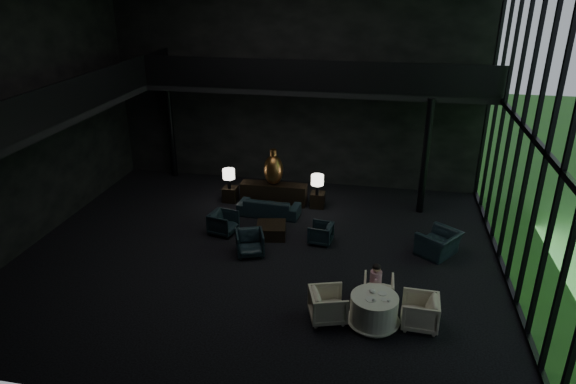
% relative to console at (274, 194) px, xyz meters
% --- Properties ---
extents(floor, '(14.00, 12.00, 0.02)m').
position_rel_console_xyz_m(floor, '(0.38, -3.72, -0.38)').
color(floor, black).
rests_on(floor, ground).
extents(wall_back, '(14.00, 0.04, 8.00)m').
position_rel_console_xyz_m(wall_back, '(0.38, 2.28, 3.62)').
color(wall_back, black).
rests_on(wall_back, ground).
extents(wall_front, '(14.00, 0.04, 8.00)m').
position_rel_console_xyz_m(wall_front, '(0.38, -9.72, 3.62)').
color(wall_front, black).
rests_on(wall_front, ground).
extents(wall_left, '(0.04, 12.00, 8.00)m').
position_rel_console_xyz_m(wall_left, '(-6.62, -3.72, 3.62)').
color(wall_left, black).
rests_on(wall_left, ground).
extents(curtain_wall, '(0.20, 12.00, 8.00)m').
position_rel_console_xyz_m(curtain_wall, '(7.33, -3.72, 3.62)').
color(curtain_wall, black).
rests_on(curtain_wall, ground).
extents(mezzanine_left, '(2.00, 12.00, 0.25)m').
position_rel_console_xyz_m(mezzanine_left, '(-5.62, -3.72, 3.62)').
color(mezzanine_left, black).
rests_on(mezzanine_left, wall_left).
extents(mezzanine_back, '(12.00, 2.00, 0.25)m').
position_rel_console_xyz_m(mezzanine_back, '(1.38, 1.28, 3.62)').
color(mezzanine_back, black).
rests_on(mezzanine_back, wall_back).
extents(railing_left, '(0.06, 12.00, 1.00)m').
position_rel_console_xyz_m(railing_left, '(-4.62, -3.72, 4.22)').
color(railing_left, black).
rests_on(railing_left, mezzanine_left).
extents(railing_back, '(12.00, 0.06, 1.00)m').
position_rel_console_xyz_m(railing_back, '(1.38, 0.28, 4.22)').
color(railing_back, black).
rests_on(railing_back, mezzanine_back).
extents(column_nw, '(0.24, 0.24, 4.00)m').
position_rel_console_xyz_m(column_nw, '(-4.62, 1.98, 1.62)').
color(column_nw, black).
rests_on(column_nw, floor).
extents(column_ne, '(0.24, 0.24, 4.00)m').
position_rel_console_xyz_m(column_ne, '(5.18, 0.28, 1.62)').
color(column_ne, black).
rests_on(column_ne, floor).
extents(console, '(2.38, 0.54, 0.76)m').
position_rel_console_xyz_m(console, '(0.00, 0.00, 0.00)').
color(console, black).
rests_on(console, floor).
extents(bronze_urn, '(0.69, 0.69, 1.29)m').
position_rel_console_xyz_m(bronze_urn, '(-0.00, 0.00, 0.93)').
color(bronze_urn, '#AD6F2C').
rests_on(bronze_urn, console).
extents(side_table_left, '(0.49, 0.49, 0.54)m').
position_rel_console_xyz_m(side_table_left, '(-1.60, -0.11, -0.11)').
color(side_table_left, black).
rests_on(side_table_left, floor).
extents(table_lamp_left, '(0.43, 0.43, 0.73)m').
position_rel_console_xyz_m(table_lamp_left, '(-1.60, -0.19, 0.68)').
color(table_lamp_left, black).
rests_on(table_lamp_left, side_table_left).
extents(side_table_right, '(0.49, 0.49, 0.54)m').
position_rel_console_xyz_m(side_table_right, '(1.60, -0.01, -0.11)').
color(side_table_right, black).
rests_on(side_table_right, floor).
extents(table_lamp_right, '(0.44, 0.44, 0.73)m').
position_rel_console_xyz_m(table_lamp_right, '(1.60, -0.19, 0.69)').
color(table_lamp_right, black).
rests_on(table_lamp_right, side_table_right).
extents(sofa, '(2.16, 0.74, 0.83)m').
position_rel_console_xyz_m(sofa, '(0.05, -1.00, 0.04)').
color(sofa, '#1E333A').
rests_on(sofa, floor).
extents(lounge_armchair_west, '(0.89, 0.93, 0.81)m').
position_rel_console_xyz_m(lounge_armchair_west, '(-1.08, -2.59, 0.03)').
color(lounge_armchair_west, '#1F3740').
rests_on(lounge_armchair_west, floor).
extents(lounge_armchair_east, '(0.65, 0.68, 0.64)m').
position_rel_console_xyz_m(lounge_armchair_east, '(2.05, -2.63, -0.06)').
color(lounge_armchair_east, black).
rests_on(lounge_armchair_east, floor).
extents(lounge_armchair_south, '(1.03, 1.00, 0.84)m').
position_rel_console_xyz_m(lounge_armchair_south, '(0.10, -3.74, 0.04)').
color(lounge_armchair_south, black).
rests_on(lounge_armchair_south, floor).
extents(window_armchair, '(1.34, 1.43, 1.05)m').
position_rel_console_xyz_m(window_armchair, '(5.56, -2.71, 0.15)').
color(window_armchair, black).
rests_on(window_armchair, floor).
extents(coffee_table, '(1.05, 1.05, 0.40)m').
position_rel_console_xyz_m(coffee_table, '(0.46, -2.49, -0.18)').
color(coffee_table, black).
rests_on(coffee_table, floor).
extents(dining_table, '(1.27, 1.27, 0.75)m').
position_rel_console_xyz_m(dining_table, '(3.81, -6.37, -0.05)').
color(dining_table, white).
rests_on(dining_table, floor).
extents(dining_chair_north, '(0.74, 0.69, 0.75)m').
position_rel_console_xyz_m(dining_chair_north, '(3.89, -5.44, -0.00)').
color(dining_chair_north, beige).
rests_on(dining_chair_north, floor).
extents(dining_chair_east, '(0.90, 0.95, 0.95)m').
position_rel_console_xyz_m(dining_chair_east, '(4.87, -6.25, 0.10)').
color(dining_chair_east, beige).
rests_on(dining_chair_east, floor).
extents(dining_chair_west, '(1.11, 1.15, 0.96)m').
position_rel_console_xyz_m(dining_chair_west, '(2.73, -6.40, 0.10)').
color(dining_chair_west, beige).
rests_on(dining_chair_west, floor).
extents(child, '(0.29, 0.29, 0.63)m').
position_rel_console_xyz_m(child, '(3.81, -5.45, 0.38)').
color(child, '#D6A0BA').
rests_on(child, dining_chair_north).
extents(plate_a, '(0.26, 0.26, 0.02)m').
position_rel_console_xyz_m(plate_a, '(3.73, -6.50, 0.38)').
color(plate_a, white).
rests_on(plate_a, dining_table).
extents(plate_b, '(0.22, 0.22, 0.01)m').
position_rel_console_xyz_m(plate_b, '(3.98, -6.21, 0.38)').
color(plate_b, white).
rests_on(plate_b, dining_table).
extents(saucer, '(0.17, 0.17, 0.01)m').
position_rel_console_xyz_m(saucer, '(4.01, -6.45, 0.38)').
color(saucer, white).
rests_on(saucer, dining_table).
extents(coffee_cup, '(0.07, 0.07, 0.05)m').
position_rel_console_xyz_m(coffee_cup, '(4.13, -6.50, 0.41)').
color(coffee_cup, white).
rests_on(coffee_cup, saucer).
extents(cereal_bowl, '(0.15, 0.15, 0.07)m').
position_rel_console_xyz_m(cereal_bowl, '(3.74, -6.19, 0.41)').
color(cereal_bowl, white).
rests_on(cereal_bowl, dining_table).
extents(cream_pot, '(0.07, 0.07, 0.06)m').
position_rel_console_xyz_m(cream_pot, '(3.78, -6.57, 0.40)').
color(cream_pot, '#99999E').
rests_on(cream_pot, dining_table).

